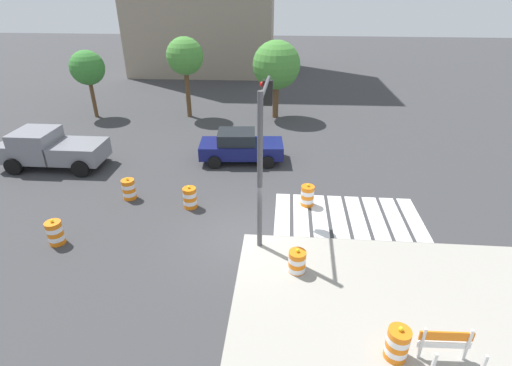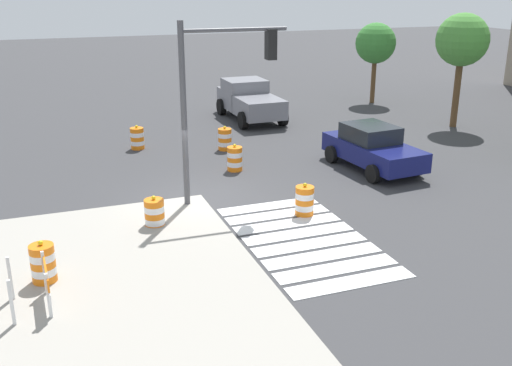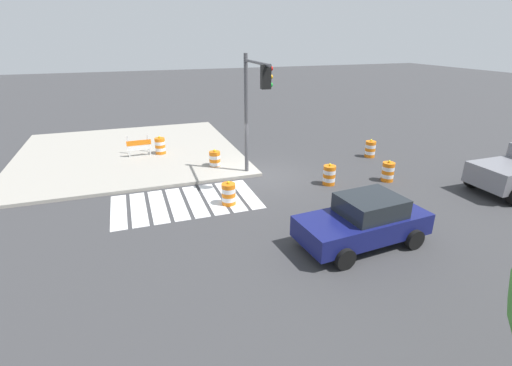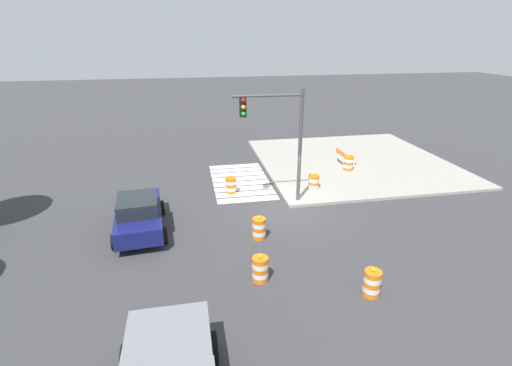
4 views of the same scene
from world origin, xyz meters
name	(u,v)px [view 4 (image 4 of 4)]	position (x,y,z in m)	size (l,w,h in m)	color
ground_plane	(289,208)	(0.00, 0.00, 0.00)	(120.00, 120.00, 0.00)	#38383A
sidewalk_corner	(353,161)	(6.00, -6.00, 0.07)	(12.00, 12.00, 0.15)	#9E998E
crosswalk_stripes	(241,181)	(4.00, 1.80, 0.01)	(5.85, 3.20, 0.02)	silver
sports_car	(139,214)	(-0.95, 6.89, 0.81)	(4.44, 2.41, 1.63)	navy
traffic_barrel_near_corner	(372,283)	(-6.75, -0.88, 0.45)	(0.56, 0.56, 1.02)	orange
traffic_barrel_crosswalk_end	(260,269)	(-5.32, 2.51, 0.45)	(0.56, 0.56, 1.02)	orange
traffic_barrel_median_near	(314,183)	(1.90, -1.87, 0.45)	(0.56, 0.56, 1.02)	orange
traffic_barrel_median_far	(259,228)	(-2.51, 2.00, 0.45)	(0.56, 0.56, 1.02)	orange
traffic_barrel_far_curb	(231,185)	(2.39, 2.56, 0.45)	(0.56, 0.56, 1.02)	orange
traffic_barrel_on_sidewalk	(348,163)	(4.30, -4.90, 0.60)	(0.56, 0.56, 1.02)	orange
construction_barricade	(343,155)	(5.43, -5.00, 0.72)	(1.30, 0.82, 1.00)	silver
traffic_light_pole	(277,127)	(0.62, 0.54, 3.91)	(0.47, 3.29, 5.50)	#4C4C51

